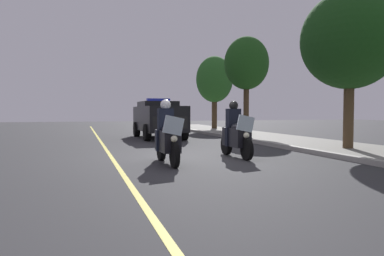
# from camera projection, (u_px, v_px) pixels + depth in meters

# --- Properties ---
(ground_plane) EXTENTS (80.00, 80.00, 0.00)m
(ground_plane) POSITION_uv_depth(u_px,v_px,m) (192.00, 158.00, 11.14)
(ground_plane) COLOR #333335
(curb_strip) EXTENTS (48.00, 0.24, 0.15)m
(curb_strip) POSITION_uv_depth(u_px,v_px,m) (311.00, 151.00, 12.32)
(curb_strip) COLOR #9E9B93
(curb_strip) RESTS_ON ground
(sidewalk_strip) EXTENTS (48.00, 3.60, 0.10)m
(sidewalk_strip) POSITION_uv_depth(u_px,v_px,m) (358.00, 150.00, 12.87)
(sidewalk_strip) COLOR gray
(sidewalk_strip) RESTS_ON ground
(lane_stripe_center) EXTENTS (48.00, 0.12, 0.01)m
(lane_stripe_center) POSITION_uv_depth(u_px,v_px,m) (114.00, 161.00, 10.47)
(lane_stripe_center) COLOR #E0D14C
(lane_stripe_center) RESTS_ON ground
(police_motorcycle_lead_left) EXTENTS (2.14, 0.56, 1.72)m
(police_motorcycle_lead_left) POSITION_uv_depth(u_px,v_px,m) (167.00, 138.00, 9.88)
(police_motorcycle_lead_left) COLOR black
(police_motorcycle_lead_left) RESTS_ON ground
(police_motorcycle_lead_right) EXTENTS (2.14, 0.56, 1.72)m
(police_motorcycle_lead_right) POSITION_uv_depth(u_px,v_px,m) (236.00, 134.00, 11.26)
(police_motorcycle_lead_right) COLOR black
(police_motorcycle_lead_right) RESTS_ON ground
(police_suv) EXTENTS (4.93, 2.13, 2.05)m
(police_suv) POSITION_uv_depth(u_px,v_px,m) (159.00, 118.00, 19.15)
(police_suv) COLOR black
(police_suv) RESTS_ON ground
(cyclist_background) EXTENTS (1.76, 0.32, 1.69)m
(cyclist_background) POSITION_uv_depth(u_px,v_px,m) (183.00, 120.00, 23.93)
(cyclist_background) COLOR black
(cyclist_background) RESTS_ON ground
(tree_mid_block) EXTENTS (3.38, 3.38, 5.49)m
(tree_mid_block) POSITION_uv_depth(u_px,v_px,m) (350.00, 40.00, 12.92)
(tree_mid_block) COLOR #4C3823
(tree_mid_block) RESTS_ON sidewalk_strip
(tree_far_back) EXTENTS (2.44, 2.44, 5.37)m
(tree_far_back) POSITION_uv_depth(u_px,v_px,m) (246.00, 64.00, 20.33)
(tree_far_back) COLOR #42301E
(tree_far_back) RESTS_ON sidewalk_strip
(tree_behind_suv) EXTENTS (2.73, 2.73, 5.36)m
(tree_behind_suv) POSITION_uv_depth(u_px,v_px,m) (214.00, 80.00, 27.60)
(tree_behind_suv) COLOR #42301E
(tree_behind_suv) RESTS_ON sidewalk_strip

